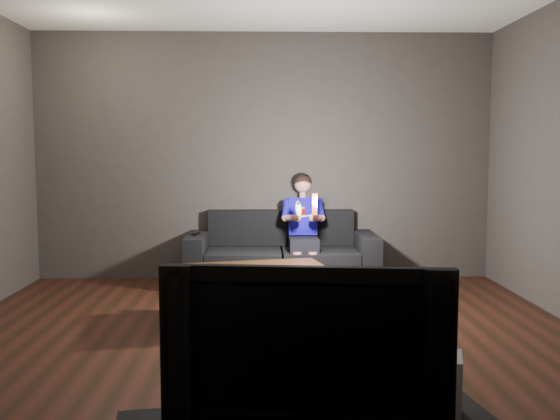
{
  "coord_description": "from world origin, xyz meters",
  "views": [
    {
      "loc": [
        -0.0,
        -4.38,
        1.41
      ],
      "look_at": [
        0.15,
        1.55,
        0.85
      ],
      "focal_mm": 40.0,
      "sensor_mm": 36.0,
      "label": 1
    }
  ],
  "objects": [
    {
      "name": "child",
      "position": [
        0.41,
        2.1,
        0.68
      ],
      "size": [
        0.45,
        0.55,
        1.1
      ],
      "color": "black",
      "rests_on": "sofa"
    },
    {
      "name": "front_wall",
      "position": [
        0.0,
        -2.5,
        1.35
      ],
      "size": [
        5.0,
        0.04,
        2.7
      ],
      "primitive_type": "cube",
      "color": "#383430",
      "rests_on": "ground"
    },
    {
      "name": "floor",
      "position": [
        0.0,
        0.0,
        0.0
      ],
      "size": [
        5.0,
        5.0,
        0.0
      ],
      "primitive_type": "plane",
      "color": "black",
      "rests_on": "ground"
    },
    {
      "name": "nunchuk_white",
      "position": [
        0.33,
        1.68,
        0.85
      ],
      "size": [
        0.09,
        0.11,
        0.17
      ],
      "color": "silver",
      "rests_on": "child"
    },
    {
      "name": "back_wall",
      "position": [
        0.0,
        2.5,
        1.35
      ],
      "size": [
        5.0,
        0.04,
        2.7
      ],
      "primitive_type": "cube",
      "color": "#383430",
      "rests_on": "ground"
    },
    {
      "name": "tv",
      "position": [
        0.14,
        -2.27,
        0.75
      ],
      "size": [
        0.98,
        0.23,
        0.56
      ],
      "primitive_type": "imported",
      "rotation": [
        0.0,
        0.0,
        -0.11
      ],
      "color": "black",
      "rests_on": "media_console"
    },
    {
      "name": "wii_remote_black",
      "position": [
        -0.71,
        2.07,
        0.56
      ],
      "size": [
        0.06,
        0.14,
        0.03
      ],
      "color": "black",
      "rests_on": "sofa"
    },
    {
      "name": "coffee_table",
      "position": [
        -0.1,
        0.79,
        0.38
      ],
      "size": [
        1.32,
        0.85,
        0.44
      ],
      "color": "black",
      "rests_on": "floor"
    },
    {
      "name": "wii_remote_red",
      "position": [
        0.49,
        1.67,
        0.89
      ],
      "size": [
        0.06,
        0.08,
        0.22
      ],
      "color": "red",
      "rests_on": "child"
    },
    {
      "name": "wii_console",
      "position": [
        0.66,
        -2.27,
        0.58
      ],
      "size": [
        0.1,
        0.18,
        0.22
      ],
      "primitive_type": "cube",
      "rotation": [
        0.0,
        0.0,
        -0.28
      ],
      "color": "silver",
      "rests_on": "media_console"
    },
    {
      "name": "sofa",
      "position": [
        0.18,
        2.14,
        0.25
      ],
      "size": [
        1.99,
        0.86,
        0.77
      ],
      "color": "black",
      "rests_on": "floor"
    }
  ]
}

